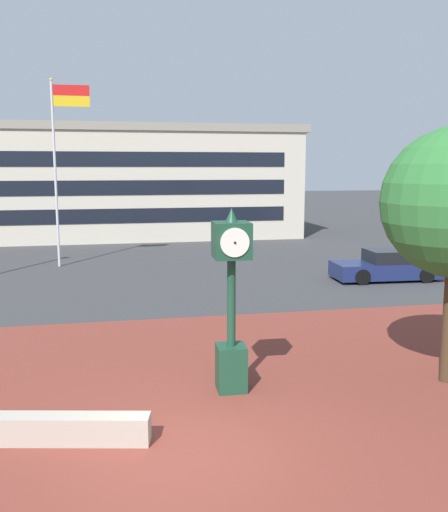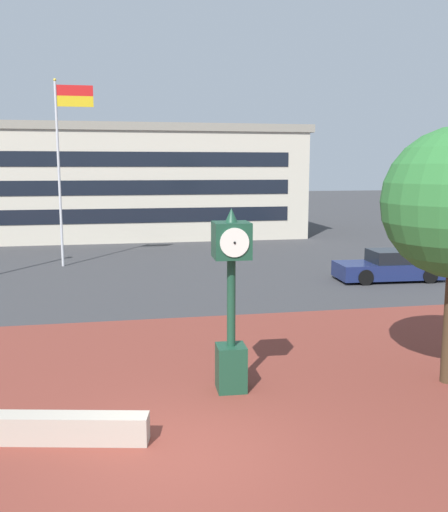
{
  "view_description": "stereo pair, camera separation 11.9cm",
  "coord_description": "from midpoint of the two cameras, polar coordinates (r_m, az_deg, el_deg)",
  "views": [
    {
      "loc": [
        -1.06,
        -8.7,
        4.71
      ],
      "look_at": [
        1.26,
        2.8,
        2.86
      ],
      "focal_mm": 39.5,
      "sensor_mm": 36.0,
      "label": 1
    },
    {
      "loc": [
        -0.94,
        -8.72,
        4.71
      ],
      "look_at": [
        1.26,
        2.8,
        2.86
      ],
      "focal_mm": 39.5,
      "sensor_mm": 36.0,
      "label": 2
    }
  ],
  "objects": [
    {
      "name": "ground_plane",
      "position": [
        9.95,
        -4.01,
        -19.29
      ],
      "size": [
        200.0,
        200.0,
        0.0
      ],
      "primitive_type": "plane",
      "color": "#38383A"
    },
    {
      "name": "plaza_brick_paving",
      "position": [
        11.97,
        -5.34,
        -14.21
      ],
      "size": [
        44.0,
        12.5,
        0.01
      ],
      "primitive_type": "cube",
      "color": "brown",
      "rests_on": "ground"
    },
    {
      "name": "planter_wall",
      "position": [
        10.55,
        -16.33,
        -16.41
      ],
      "size": [
        3.21,
        1.04,
        0.5
      ],
      "primitive_type": "cube",
      "rotation": [
        0.0,
        0.0,
        -0.2
      ],
      "color": "#ADA393",
      "rests_on": "ground"
    },
    {
      "name": "street_clock",
      "position": [
        11.75,
        1.02,
        -4.28
      ],
      "size": [
        0.77,
        0.86,
        3.89
      ],
      "rotation": [
        0.0,
        0.0,
        -0.04
      ],
      "color": "#19422D",
      "rests_on": "ground"
    },
    {
      "name": "car_street_near",
      "position": [
        24.7,
        16.64,
        -1.05
      ],
      "size": [
        4.54,
        2.04,
        1.28
      ],
      "rotation": [
        0.0,
        0.0,
        1.52
      ],
      "color": "navy",
      "rests_on": "ground"
    },
    {
      "name": "flagpole_primary",
      "position": [
        27.79,
        -15.9,
        9.71
      ],
      "size": [
        1.77,
        0.14,
        8.74
      ],
      "color": "silver",
      "rests_on": "ground"
    },
    {
      "name": "civic_building",
      "position": [
        41.34,
        -13.71,
        7.36
      ],
      "size": [
        29.57,
        12.08,
        7.44
      ],
      "color": "beige",
      "rests_on": "ground"
    }
  ]
}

